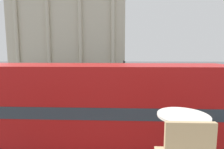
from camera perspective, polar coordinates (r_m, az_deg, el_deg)
double_decker_bus at (r=7.47m, az=-3.11°, el=-10.72°), size 10.26×2.69×4.08m
cafe_dining_table at (r=2.35m, az=22.00°, el=-16.53°), size 0.60×0.60×0.73m
plaza_building_left at (r=51.22m, az=-12.79°, el=13.25°), size 29.43×15.66×20.81m
traffic_light_near at (r=14.00m, az=0.67°, el=-2.42°), size 0.42×0.24×3.46m
traffic_light_mid at (r=22.02m, az=-9.90°, el=0.46°), size 0.42×0.24×3.22m
traffic_light_far at (r=29.92m, az=3.89°, el=2.38°), size 0.42×0.24×3.37m
pedestrian_blue at (r=21.71m, az=-5.26°, el=-2.52°), size 0.32×0.32×1.75m
pedestrian_black at (r=13.70m, az=22.38°, el=-8.64°), size 0.32×0.32×1.72m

